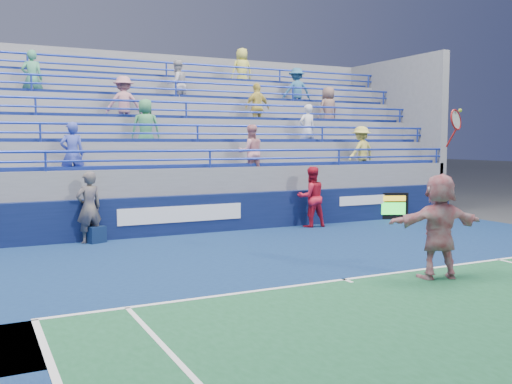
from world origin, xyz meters
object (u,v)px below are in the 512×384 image
judge_chair (94,233)px  line_judge (89,207)px  serve_speed_board (389,206)px  tennis_player (439,226)px  ball_girl (311,197)px

judge_chair → line_judge: line_judge is taller
serve_speed_board → line_judge: (-9.81, -0.13, 0.47)m
tennis_player → serve_speed_board: bearing=56.7°
tennis_player → ball_girl: 6.84m
judge_chair → tennis_player: tennis_player is taller
line_judge → judge_chair: bearing=169.0°
line_judge → ball_girl: (6.58, -0.15, -0.00)m
tennis_player → ball_girl: bearing=78.6°
judge_chair → ball_girl: bearing=-1.5°
line_judge → serve_speed_board: bearing=165.5°
serve_speed_board → ball_girl: (-3.23, -0.28, 0.47)m
ball_girl → serve_speed_board: bearing=-170.0°
judge_chair → ball_girl: size_ratio=0.42×
serve_speed_board → ball_girl: bearing=-175.0°
tennis_player → ball_girl: tennis_player is taller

